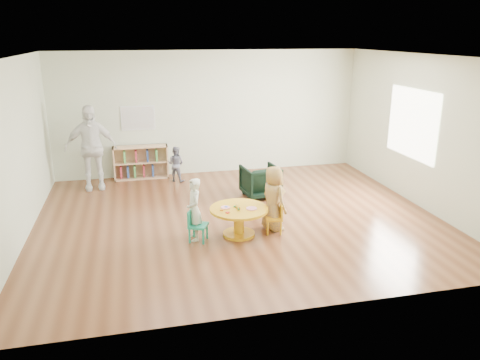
{
  "coord_description": "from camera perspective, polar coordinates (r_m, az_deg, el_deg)",
  "views": [
    {
      "loc": [
        -1.71,
        -7.57,
        3.15
      ],
      "look_at": [
        -0.03,
        -0.3,
        0.8
      ],
      "focal_mm": 35.0,
      "sensor_mm": 36.0,
      "label": 1
    }
  ],
  "objects": [
    {
      "name": "activity_table",
      "position": [
        7.56,
        -0.14,
        -4.46
      ],
      "size": [
        0.94,
        0.94,
        0.51
      ],
      "rotation": [
        0.0,
        0.0,
        -0.21
      ],
      "color": "orange",
      "rests_on": "ground"
    },
    {
      "name": "kid_chair_left",
      "position": [
        7.42,
        -5.41,
        -5.39
      ],
      "size": [
        0.37,
        0.37,
        0.52
      ],
      "rotation": [
        0.0,
        0.0,
        -2.0
      ],
      "color": "#1A9471",
      "rests_on": "ground"
    },
    {
      "name": "adult_caretaker",
      "position": [
        10.18,
        -17.73,
        3.78
      ],
      "size": [
        1.07,
        0.51,
        1.77
      ],
      "primitive_type": "imported",
      "rotation": [
        0.0,
        0.0,
        0.07
      ],
      "color": "white",
      "rests_on": "ground"
    },
    {
      "name": "kid_chair_right",
      "position": [
        7.7,
        4.43,
        -4.53
      ],
      "size": [
        0.32,
        0.32,
        0.5
      ],
      "rotation": [
        0.0,
        0.0,
        1.38
      ],
      "color": "orange",
      "rests_on": "ground"
    },
    {
      "name": "toddler",
      "position": [
        10.41,
        -7.82,
        1.96
      ],
      "size": [
        0.48,
        0.45,
        0.79
      ],
      "primitive_type": "imported",
      "rotation": [
        0.0,
        0.0,
        2.63
      ],
      "color": "#161939",
      "rests_on": "ground"
    },
    {
      "name": "bookshelf",
      "position": [
        10.79,
        -12.04,
        2.12
      ],
      "size": [
        1.2,
        0.3,
        0.75
      ],
      "color": "tan",
      "rests_on": "ground"
    },
    {
      "name": "child_right",
      "position": [
        7.71,
        4.11,
        -2.27
      ],
      "size": [
        0.51,
        0.62,
        1.1
      ],
      "primitive_type": "imported",
      "rotation": [
        0.0,
        0.0,
        1.91
      ],
      "color": "yellow",
      "rests_on": "ground"
    },
    {
      "name": "room",
      "position": [
        7.86,
        -0.17,
        8.27
      ],
      "size": [
        7.1,
        7.0,
        2.8
      ],
      "color": "brown",
      "rests_on": "ground"
    },
    {
      "name": "alphabet_poster",
      "position": [
        10.7,
        -12.32,
        7.39
      ],
      "size": [
        0.74,
        0.01,
        0.54
      ],
      "color": "white",
      "rests_on": "ground"
    },
    {
      "name": "armchair",
      "position": [
        9.37,
        2.49,
        -0.15
      ],
      "size": [
        0.76,
        0.78,
        0.63
      ],
      "primitive_type": "imported",
      "rotation": [
        0.0,
        0.0,
        3.27
      ],
      "color": "black",
      "rests_on": "ground"
    },
    {
      "name": "child_left",
      "position": [
        7.39,
        -5.61,
        -3.6
      ],
      "size": [
        0.27,
        0.38,
        1.01
      ],
      "primitive_type": "imported",
      "rotation": [
        0.0,
        0.0,
        -1.5
      ],
      "color": "silver",
      "rests_on": "ground"
    }
  ]
}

